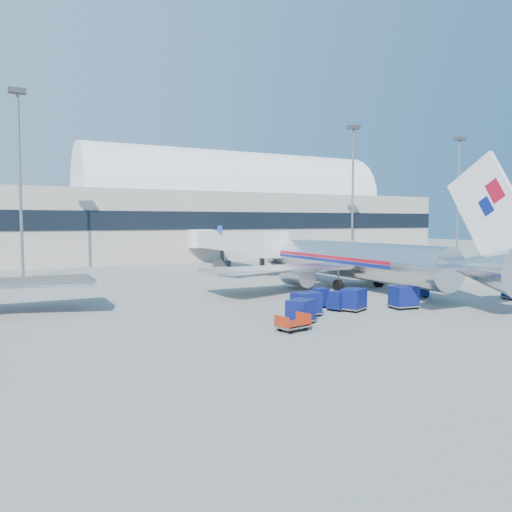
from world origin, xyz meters
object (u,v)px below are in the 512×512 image
tug_left (318,298)px  cart_open_red (293,325)px  cart_train_a (353,299)px  airliner_main (353,260)px  barrier_mid (449,280)px  tug_right (416,290)px  mast_west (19,155)px  mast_far_east (459,179)px  tug_lead (340,301)px  cart_train_c (301,311)px  cart_solo_near (404,297)px  cart_train_b (306,304)px  barrier_far (470,278)px  barrier_near (427,282)px  jetbridge_near (228,241)px  mast_east (353,173)px

tug_left → cart_open_red: (-6.56, -6.75, -0.33)m
cart_open_red → cart_train_a: bearing=14.3°
airliner_main → cart_open_red: 22.08m
barrier_mid → tug_right: tug_right is taller
mast_west → barrier_mid: size_ratio=7.53×
tug_right → mast_far_east: bearing=82.8°
tug_lead → tug_left: bearing=84.3°
cart_train_a → cart_train_c: bearing=174.4°
barrier_mid → cart_train_a: (-19.78, -8.30, 0.47)m
cart_solo_near → airliner_main: bearing=77.0°
barrier_mid → cart_train_b: (-24.20, -8.43, 0.48)m
cart_train_a → mast_west: bearing=94.9°
cart_train_c → cart_train_a: bearing=-7.8°
mast_far_east → cart_train_b: mast_far_east is taller
barrier_far → tug_right: 14.40m
cart_solo_near → tug_left: bearing=151.2°
barrier_far → cart_open_red: bearing=-158.5°
mast_west → barrier_near: size_ratio=7.53×
mast_west → airliner_main: bearing=-40.4°
tug_right → cart_open_red: bearing=-112.5°
cart_train_a → tug_right: bearing=-7.8°
barrier_mid → cart_train_c: (-26.04, -10.59, 0.43)m
barrier_near → barrier_far: bearing=0.0°
jetbridge_near → tug_right: jetbridge_near is taller
tug_lead → mast_east: bearing=28.1°
barrier_near → barrier_far: same height
barrier_near → tug_lead: 18.68m
barrier_mid → barrier_far: bearing=0.0°
mast_west → cart_solo_near: mast_west is taller
airliner_main → cart_train_a: size_ratio=15.50×
mast_west → cart_train_a: 44.42m
barrier_near → tug_lead: size_ratio=1.17×
jetbridge_near → barrier_far: 33.63m
mast_far_east → barrier_near: bearing=-142.9°
airliner_main → jetbridge_near: bearing=95.2°
cart_solo_near → barrier_near: bearing=44.2°
tug_left → cart_train_b: 4.37m
cart_train_c → mast_west: bearing=83.6°
airliner_main → mast_far_east: size_ratio=1.65×
jetbridge_near → airliner_main: bearing=-84.8°
barrier_near → barrier_mid: (3.30, 0.00, 0.00)m
barrier_far → tug_lead: 24.88m
barrier_mid → cart_solo_near: size_ratio=1.36×
mast_west → tug_lead: (20.86, -35.45, -14.11)m
barrier_far → cart_train_c: (-29.34, -10.59, 0.43)m
jetbridge_near → mast_west: bearing=-178.3°
jetbridge_near → tug_lead: (-6.73, -36.25, -3.24)m
barrier_far → cart_train_b: size_ratio=1.45×
mast_far_east → cart_train_b: bearing=-147.8°
barrier_far → cart_train_c: bearing=-160.1°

